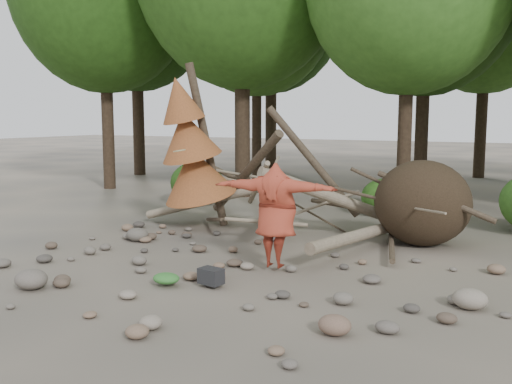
% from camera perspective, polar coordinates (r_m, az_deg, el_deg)
% --- Properties ---
extents(ground, '(120.00, 120.00, 0.00)m').
position_cam_1_polar(ground, '(10.73, -2.61, -8.46)').
color(ground, '#514C44').
rests_on(ground, ground).
extents(deadfall_pile, '(8.55, 5.24, 3.30)m').
position_cam_1_polar(deadfall_pile, '(13.67, 13.86, -1.10)').
color(deadfall_pile, '#332619').
rests_on(deadfall_pile, ground).
extents(dead_conifer, '(2.06, 2.16, 4.35)m').
position_cam_1_polar(dead_conifer, '(14.85, -6.50, 4.25)').
color(dead_conifer, '#4C3F30').
rests_on(dead_conifer, ground).
extents(bush_left, '(1.80, 1.80, 1.44)m').
position_cam_1_polar(bush_left, '(19.46, -5.93, 0.93)').
color(bush_left, '#275215').
rests_on(bush_left, ground).
extents(bush_mid, '(1.40, 1.40, 1.12)m').
position_cam_1_polar(bush_mid, '(17.44, 12.75, -0.52)').
color(bush_mid, '#33681E').
rests_on(bush_mid, ground).
extents(frisbee_thrower, '(3.70, 0.84, 2.21)m').
position_cam_1_polar(frisbee_thrower, '(10.91, 1.98, -2.32)').
color(frisbee_thrower, '#A13724').
rests_on(frisbee_thrower, ground).
extents(backpack, '(0.45, 0.34, 0.28)m').
position_cam_1_polar(backpack, '(10.09, -4.52, -8.71)').
color(backpack, black).
rests_on(backpack, ground).
extents(cloth_green, '(0.49, 0.41, 0.18)m').
position_cam_1_polar(cloth_green, '(10.24, -8.96, -8.79)').
color(cloth_green, '#31712D').
rests_on(cloth_green, ground).
extents(cloth_orange, '(0.26, 0.22, 0.10)m').
position_cam_1_polar(cloth_orange, '(10.65, -3.75, -8.32)').
color(cloth_orange, '#A93F1D').
rests_on(cloth_orange, ground).
extents(boulder_front_left, '(0.58, 0.52, 0.35)m').
position_cam_1_polar(boulder_front_left, '(10.67, -21.56, -8.11)').
color(boulder_front_left, '#696057').
rests_on(boulder_front_left, ground).
extents(boulder_front_right, '(0.46, 0.42, 0.28)m').
position_cam_1_polar(boulder_front_right, '(8.05, 7.87, -13.04)').
color(boulder_front_right, brown).
rests_on(boulder_front_right, ground).
extents(boulder_mid_right, '(0.53, 0.48, 0.32)m').
position_cam_1_polar(boulder_mid_right, '(9.56, 20.63, -9.97)').
color(boulder_mid_right, gray).
rests_on(boulder_mid_right, ground).
extents(boulder_mid_left, '(0.54, 0.49, 0.33)m').
position_cam_1_polar(boulder_mid_left, '(13.92, -11.78, -4.18)').
color(boulder_mid_left, '#5D584F').
rests_on(boulder_mid_left, ground).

